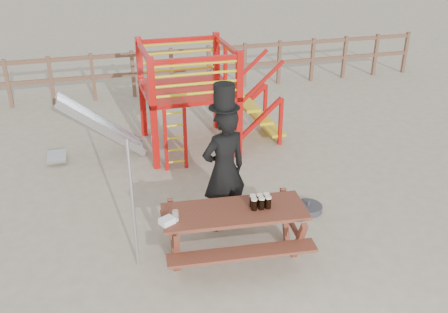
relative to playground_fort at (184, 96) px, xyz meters
The scene contains 10 objects.
ground 3.74m from the playground_fort, 91.99° to the right, with size 60.00×60.00×0.00m, color #B2A68B.
back_fence 3.44m from the playground_fort, 92.08° to the left, with size 15.09×0.09×1.20m.
playground_fort is the anchor object (origin of this frame).
picnic_table 3.79m from the playground_fort, 91.90° to the right, with size 2.03×1.50×0.74m.
man_with_hat 3.00m from the playground_fort, 90.97° to the right, with size 0.78×0.61×2.25m.
metal_pole 3.85m from the playground_fort, 111.79° to the right, with size 0.04×0.04×1.86m, color #B2B2B7.
parasol_base 3.41m from the playground_fort, 65.42° to the right, with size 0.45×0.45×0.19m.
paper_bag 3.96m from the playground_fort, 105.24° to the right, with size 0.18×0.14×0.08m, color white.
stout_pints 3.78m from the playground_fort, 86.49° to the right, with size 0.29×0.18×0.17m.
empty_glasses 3.90m from the playground_fort, 103.71° to the right, with size 0.08×0.08×0.15m.
Camera 1 is at (-1.69, -5.53, 4.27)m, focal length 40.00 mm.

